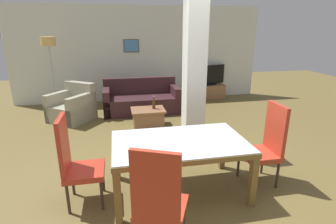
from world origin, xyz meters
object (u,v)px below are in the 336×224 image
object	(u,v)px
tv_stand	(209,91)
floor_lamp	(49,49)
dining_chair_head_left	(75,161)
armchair	(73,108)
tv_screen	(210,75)
dining_table	(179,151)
dining_chair_near_left	(159,201)
coffee_table	(148,117)
sofa	(141,101)
dining_chair_head_right	(267,143)
bottle	(154,104)

from	to	relation	value
tv_stand	floor_lamp	distance (m)	4.62
dining_chair_head_left	armchair	xyz separation A→B (m)	(-0.51, 3.26, -0.29)
tv_screen	dining_table	bearing A→B (deg)	49.05
floor_lamp	armchair	bearing A→B (deg)	-59.61
floor_lamp	dining_chair_near_left	bearing A→B (deg)	-69.61
coffee_table	tv_screen	distance (m)	3.03
sofa	tv_stand	world-z (taller)	sofa
dining_table	tv_screen	size ratio (longest dim) A/B	1.64
tv_stand	dining_chair_head_left	bearing A→B (deg)	-125.99
armchair	coffee_table	bearing A→B (deg)	-167.08
tv_screen	floor_lamp	xyz separation A→B (m)	(-4.39, -0.38, 0.88)
tv_stand	dining_chair_head_right	bearing A→B (deg)	-100.38
bottle	tv_stand	distance (m)	2.89
dining_table	tv_screen	distance (m)	5.02
dining_chair_head_left	dining_chair_near_left	distance (m)	1.27
armchair	tv_stand	size ratio (longest dim) A/B	1.24
sofa	dining_table	bearing A→B (deg)	92.01
dining_chair_head_left	tv_stand	world-z (taller)	dining_chair_head_left
sofa	tv_stand	distance (m)	2.39
dining_chair_head_right	coffee_table	distance (m)	2.86
armchair	tv_stand	world-z (taller)	armchair
dining_chair_head_right	bottle	size ratio (longest dim) A/B	3.93
armchair	dining_chair_near_left	bearing A→B (deg)	144.75
dining_chair_head_right	dining_chair_near_left	xyz separation A→B (m)	(-1.64, -0.94, 0.00)
dining_chair_head_right	dining_chair_head_left	world-z (taller)	same
dining_table	bottle	bearing A→B (deg)	89.07
dining_chair_near_left	armchair	bearing A→B (deg)	131.90
armchair	floor_lamp	size ratio (longest dim) A/B	0.62
dining_table	armchair	bearing A→B (deg)	118.59
sofa	bottle	bearing A→B (deg)	98.75
dining_chair_near_left	tv_screen	xyz separation A→B (m)	(2.48, 5.52, 0.13)
dining_chair_head_right	dining_chair_head_left	xyz separation A→B (m)	(-2.49, 0.00, 0.00)
dining_table	tv_stand	size ratio (longest dim) A/B	1.80
dining_chair_head_right	tv_screen	world-z (taller)	dining_chair_head_right
dining_chair_head_right	tv_stand	world-z (taller)	dining_chair_head_right
dining_chair_head_left	dining_chair_near_left	size ratio (longest dim) A/B	1.00
sofa	tv_stand	size ratio (longest dim) A/B	2.02
dining_chair_head_left	floor_lamp	bearing A→B (deg)	-165.80
dining_chair_head_left	tv_screen	bearing A→B (deg)	144.01
dining_table	coffee_table	bearing A→B (deg)	92.10
dining_chair_near_left	sofa	distance (m)	4.58
coffee_table	tv_stand	distance (m)	2.98
sofa	armchair	xyz separation A→B (m)	(-1.65, -0.36, 0.01)
sofa	coffee_table	size ratio (longest dim) A/B	2.61
bottle	dining_chair_head_left	bearing A→B (deg)	-117.32
coffee_table	dining_chair_head_left	bearing A→B (deg)	-115.04
dining_chair_head_right	dining_chair_near_left	distance (m)	1.89
floor_lamp	bottle	bearing A→B (deg)	-35.20
sofa	bottle	size ratio (longest dim) A/B	6.59
bottle	dining_chair_head_right	bearing A→B (deg)	-64.99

